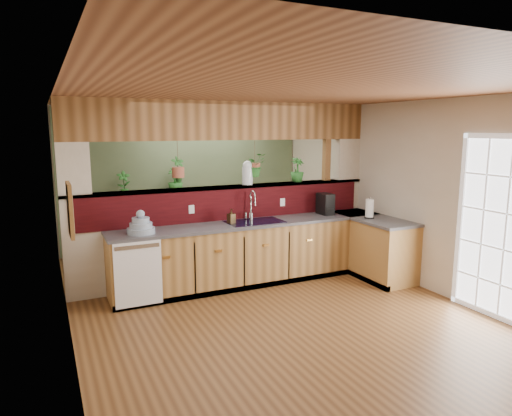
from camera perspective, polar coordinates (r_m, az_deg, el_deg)
name	(u,v)px	position (r m, az deg, el deg)	size (l,w,h in m)	color
ground	(270,308)	(5.85, 1.74, -12.36)	(4.60, 7.00, 0.01)	brown
ceiling	(271,95)	(5.43, 1.89, 13.97)	(4.60, 7.00, 0.01)	brown
wall_back	(186,178)	(8.72, -8.73, 3.76)	(4.60, 0.02, 2.60)	beige
wall_left	(64,222)	(4.90, -22.88, -1.62)	(0.02, 7.00, 2.60)	beige
wall_right	(415,194)	(6.84, 19.25, 1.65)	(0.02, 7.00, 2.60)	beige
pass_through_partition	(231,199)	(6.73, -3.20, 1.13)	(4.60, 0.21, 2.60)	beige
pass_through_ledge	(229,187)	(6.69, -3.46, 2.63)	(4.60, 0.21, 0.04)	brown
header_beam	(228,121)	(6.64, -3.54, 10.83)	(4.60, 0.15, 0.55)	brown
sage_backwall	(186,178)	(8.70, -8.69, 3.74)	(4.55, 0.02, 2.55)	#5B714D
countertop	(294,249)	(6.81, 4.73, -5.17)	(4.14, 1.52, 0.90)	olive
dishwasher	(138,274)	(5.84, -14.50, -7.95)	(0.58, 0.03, 0.82)	white
navy_sink	(255,227)	(6.55, -0.15, -2.39)	(0.82, 0.50, 0.18)	black
french_door	(494,230)	(6.01, 27.58, -2.41)	(0.06, 1.02, 2.16)	white
framed_print	(70,210)	(4.08, -22.20, -0.21)	(0.04, 0.35, 0.45)	olive
faucet	(252,204)	(6.64, -0.54, 0.53)	(0.19, 0.19, 0.44)	#B7B7B2
dish_stack	(141,226)	(5.95, -14.19, -2.23)	(0.35, 0.35, 0.31)	#899BB1
soap_dispenser	(231,216)	(6.41, -3.11, -1.02)	(0.09, 0.09, 0.20)	#342413
coffee_maker	(326,205)	(7.15, 8.70, 0.40)	(0.17, 0.29, 0.33)	black
paper_towel	(370,209)	(6.96, 14.01, -0.12)	(0.14, 0.14, 0.31)	black
glass_jar	(247,173)	(6.79, -1.08, 4.43)	(0.16, 0.16, 0.36)	silver
ledge_plant_right	(297,170)	(7.18, 5.17, 4.78)	(0.21, 0.21, 0.38)	#246223
hanging_plant_a	(178,161)	(6.42, -9.74, 5.78)	(0.21, 0.17, 0.51)	brown
hanging_plant_b	(255,155)	(6.82, -0.16, 6.66)	(0.36, 0.33, 0.48)	brown
shelving_console	(147,226)	(8.41, -13.50, -2.15)	(1.67, 0.45, 1.11)	black
shelf_plant_a	(124,184)	(8.22, -16.19, 2.94)	(0.23, 0.16, 0.44)	#246223
shelf_plant_b	(175,180)	(8.41, -10.05, 3.44)	(0.26, 0.26, 0.47)	#246223
floor_plant	(260,230)	(8.46, 0.45, -2.71)	(0.67, 0.58, 0.74)	#246223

